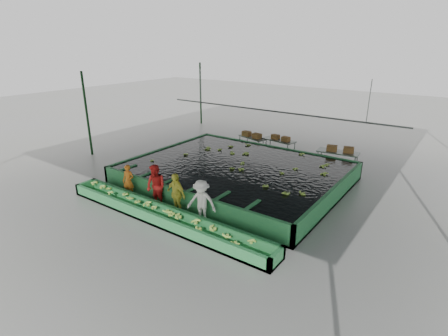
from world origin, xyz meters
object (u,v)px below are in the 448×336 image
Objects in this scene: box_stack_mid at (280,140)px; box_stack_left at (252,137)px; worker_a at (128,181)px; packing_table_right at (337,160)px; worker_d at (201,202)px; packing_table_left at (253,144)px; packing_table_mid at (278,147)px; worker_c at (176,194)px; worker_b at (156,186)px; flotation_tank at (236,173)px; box_stack_right at (340,152)px; sorting_trough at (162,216)px.

box_stack_left is at bearing -172.90° from box_stack_mid.
worker_a is 11.07m from packing_table_right.
worker_d is at bearing -80.85° from box_stack_mid.
worker_d is at bearing -70.06° from packing_table_left.
worker_d is 1.44× the size of box_stack_mid.
worker_a is 9.88m from packing_table_mid.
worker_c reaches higher than worker_a.
packing_table_left is 1.93m from box_stack_mid.
worker_b is 1.06× the size of worker_c.
worker_d is at bearing 8.00° from worker_c.
worker_c is 0.99× the size of worker_d.
worker_c is at bearing -89.89° from flotation_tank.
box_stack_right is at bearing 57.68° from worker_d.
worker_b is at bearing -83.79° from box_stack_left.
worker_c is 1.31m from worker_d.
worker_d is at bearing -103.93° from box_stack_right.
sorting_trough is (0.00, -5.10, -0.20)m from flotation_tank.
worker_c is at bearing -110.90° from packing_table_right.
worker_b reaches higher than packing_table_right.
worker_d reaches higher than worker_c.
flotation_tank is 6.70× the size of worker_a.
box_stack_left is at bearing 97.30° from worker_b.
box_stack_left reaches higher than packing_table_mid.
worker_c is at bearing 1.09° from worker_b.
packing_table_left is (-2.08, 5.06, -0.01)m from flotation_tank.
worker_b is at bearing -116.84° from packing_table_right.
box_stack_left is at bearing -122.94° from packing_table_left.
box_stack_left is at bearing 101.92° from sorting_trough.
worker_a is at bearing -125.31° from box_stack_right.
worker_a is 0.77× the size of packing_table_left.
packing_table_right is (6.34, 9.07, -0.25)m from worker_a.
packing_table_right is 5.62m from box_stack_left.
worker_c reaches higher than box_stack_left.
worker_d is at bearing 1.09° from worker_b.
packing_table_right is (3.47, 4.77, 0.04)m from flotation_tank.
box_stack_mid is (-0.23, 9.52, 0.06)m from worker_c.
worker_c is 9.72m from packing_table_right.
worker_b reaches higher than packing_table_left.
box_stack_mid is at bearing 4.98° from packing_table_left.
sorting_trough is at bearing -34.49° from worker_b.
sorting_trough is at bearing -167.07° from worker_d.
packing_table_mid is 3.97m from box_stack_right.
packing_table_right reaches higher than flotation_tank.
worker_c reaches higher than box_stack_right.
worker_d is (1.31, -4.30, 0.43)m from flotation_tank.
box_stack_mid reaches higher than packing_table_right.
worker_a is at bearing -94.80° from packing_table_left.
flotation_tank is at bearing -126.72° from box_stack_right.
flotation_tank is at bearing -87.61° from box_stack_mid.
worker_b is at bearing -172.00° from worker_c.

